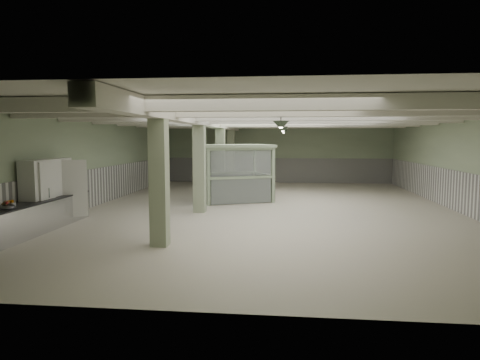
# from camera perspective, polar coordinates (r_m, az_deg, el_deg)

# --- Properties ---
(floor) EXTENTS (20.00, 20.00, 0.00)m
(floor) POSITION_cam_1_polar(r_m,az_deg,el_deg) (16.56, 3.86, -3.84)
(floor) COLOR beige
(floor) RESTS_ON ground
(ceiling) EXTENTS (14.00, 20.00, 0.02)m
(ceiling) POSITION_cam_1_polar(r_m,az_deg,el_deg) (16.36, 3.94, 8.70)
(ceiling) COLOR silver
(ceiling) RESTS_ON wall_back
(wall_back) EXTENTS (14.00, 0.02, 3.60)m
(wall_back) POSITION_cam_1_polar(r_m,az_deg,el_deg) (26.35, 4.77, 3.58)
(wall_back) COLOR #9AAB89
(wall_back) RESTS_ON floor
(wall_front) EXTENTS (14.00, 0.02, 3.60)m
(wall_front) POSITION_cam_1_polar(r_m,az_deg,el_deg) (6.42, 0.34, -2.50)
(wall_front) COLOR #9AAB89
(wall_front) RESTS_ON floor
(wall_left) EXTENTS (0.02, 20.00, 3.60)m
(wall_left) POSITION_cam_1_polar(r_m,az_deg,el_deg) (18.05, -18.92, 2.40)
(wall_left) COLOR #9AAB89
(wall_left) RESTS_ON floor
(wall_right) EXTENTS (0.02, 20.00, 3.60)m
(wall_right) POSITION_cam_1_polar(r_m,az_deg,el_deg) (17.54, 27.42, 1.99)
(wall_right) COLOR #9AAB89
(wall_right) RESTS_ON floor
(wainscot_left) EXTENTS (0.05, 19.90, 1.50)m
(wainscot_left) POSITION_cam_1_polar(r_m,az_deg,el_deg) (18.12, -18.75, -0.92)
(wainscot_left) COLOR silver
(wainscot_left) RESTS_ON floor
(wainscot_right) EXTENTS (0.05, 19.90, 1.50)m
(wainscot_right) POSITION_cam_1_polar(r_m,az_deg,el_deg) (17.62, 27.19, -1.42)
(wainscot_right) COLOR silver
(wainscot_right) RESTS_ON floor
(wainscot_back) EXTENTS (13.90, 0.05, 1.50)m
(wainscot_back) POSITION_cam_1_polar(r_m,az_deg,el_deg) (26.38, 4.75, 1.30)
(wainscot_back) COLOR silver
(wainscot_back) RESTS_ON floor
(girder) EXTENTS (0.45, 19.90, 0.40)m
(girder) POSITION_cam_1_polar(r_m,az_deg,el_deg) (16.64, -4.78, 7.88)
(girder) COLOR silver
(girder) RESTS_ON ceiling
(beam_a) EXTENTS (13.90, 0.35, 0.32)m
(beam_a) POSITION_cam_1_polar(r_m,az_deg,el_deg) (8.88, 2.01, 10.21)
(beam_a) COLOR silver
(beam_a) RESTS_ON ceiling
(beam_b) EXTENTS (13.90, 0.35, 0.32)m
(beam_b) POSITION_cam_1_polar(r_m,az_deg,el_deg) (11.36, 2.94, 9.18)
(beam_b) COLOR silver
(beam_b) RESTS_ON ceiling
(beam_c) EXTENTS (13.90, 0.35, 0.32)m
(beam_c) POSITION_cam_1_polar(r_m,az_deg,el_deg) (13.86, 3.53, 8.53)
(beam_c) COLOR silver
(beam_c) RESTS_ON ceiling
(beam_d) EXTENTS (13.90, 0.35, 0.32)m
(beam_d) POSITION_cam_1_polar(r_m,az_deg,el_deg) (16.35, 3.94, 8.07)
(beam_d) COLOR silver
(beam_d) RESTS_ON ceiling
(beam_e) EXTENTS (13.90, 0.35, 0.32)m
(beam_e) POSITION_cam_1_polar(r_m,az_deg,el_deg) (18.85, 4.24, 7.73)
(beam_e) COLOR silver
(beam_e) RESTS_ON ceiling
(beam_f) EXTENTS (13.90, 0.35, 0.32)m
(beam_f) POSITION_cam_1_polar(r_m,az_deg,el_deg) (21.34, 4.47, 7.47)
(beam_f) COLOR silver
(beam_f) RESTS_ON ceiling
(beam_g) EXTENTS (13.90, 0.35, 0.32)m
(beam_g) POSITION_cam_1_polar(r_m,az_deg,el_deg) (23.84, 4.65, 7.27)
(beam_g) COLOR silver
(beam_g) RESTS_ON ceiling
(column_a) EXTENTS (0.42, 0.42, 3.60)m
(column_a) POSITION_cam_1_polar(r_m,az_deg,el_deg) (10.83, -10.74, 0.69)
(column_a) COLOR #99A686
(column_a) RESTS_ON floor
(column_b) EXTENTS (0.42, 0.42, 3.60)m
(column_b) POSITION_cam_1_polar(r_m,az_deg,el_deg) (15.67, -5.43, 2.24)
(column_b) COLOR #99A686
(column_b) RESTS_ON floor
(column_c) EXTENTS (0.42, 0.42, 3.60)m
(column_c) POSITION_cam_1_polar(r_m,az_deg,el_deg) (20.58, -2.63, 3.04)
(column_c) COLOR #99A686
(column_c) RESTS_ON floor
(column_d) EXTENTS (0.42, 0.42, 3.60)m
(column_d) POSITION_cam_1_polar(r_m,az_deg,el_deg) (24.54, -1.20, 3.45)
(column_d) COLOR #99A686
(column_d) RESTS_ON floor
(pendant_front) EXTENTS (0.44, 0.44, 0.22)m
(pendant_front) POSITION_cam_1_polar(r_m,az_deg,el_deg) (11.33, 5.48, 7.30)
(pendant_front) COLOR #334131
(pendant_front) RESTS_ON ceiling
(pendant_mid) EXTENTS (0.44, 0.44, 0.22)m
(pendant_mid) POSITION_cam_1_polar(r_m,az_deg,el_deg) (16.83, 5.71, 6.72)
(pendant_mid) COLOR #334131
(pendant_mid) RESTS_ON ceiling
(pendant_back) EXTENTS (0.44, 0.44, 0.22)m
(pendant_back) POSITION_cam_1_polar(r_m,az_deg,el_deg) (21.83, 5.82, 6.45)
(pendant_back) COLOR #334131
(pendant_back) RESTS_ON ceiling
(prep_counter) EXTENTS (0.83, 4.72, 0.91)m
(prep_counter) POSITION_cam_1_polar(r_m,az_deg,el_deg) (13.88, -25.20, -4.26)
(prep_counter) COLOR #BBBCC0
(prep_counter) RESTS_ON floor
(pitcher_near) EXTENTS (0.27, 0.29, 0.30)m
(pitcher_near) POSITION_cam_1_polar(r_m,az_deg,el_deg) (13.98, -24.38, -1.72)
(pitcher_near) COLOR #BBBCC0
(pitcher_near) RESTS_ON prep_counter
(pitcher_far) EXTENTS (0.19, 0.21, 0.26)m
(pitcher_far) POSITION_cam_1_polar(r_m,az_deg,el_deg) (14.74, -23.59, -1.42)
(pitcher_far) COLOR #BBBCC0
(pitcher_far) RESTS_ON prep_counter
(veg_colander) EXTENTS (0.56, 0.56, 0.20)m
(veg_colander) POSITION_cam_1_polar(r_m,az_deg,el_deg) (12.48, -28.72, -2.97)
(veg_colander) COLOR #3A3A3E
(veg_colander) RESTS_ON prep_counter
(orange_bowl) EXTENTS (0.28, 0.28, 0.09)m
(orange_bowl) POSITION_cam_1_polar(r_m,az_deg,el_deg) (12.97, -28.21, -2.89)
(orange_bowl) COLOR #B2B2B7
(orange_bowl) RESTS_ON prep_counter
(walkin_cooler) EXTENTS (1.02, 2.12, 1.94)m
(walkin_cooler) POSITION_cam_1_polar(r_m,az_deg,el_deg) (14.41, -24.19, -1.83)
(walkin_cooler) COLOR silver
(walkin_cooler) RESTS_ON floor
(guard_booth) EXTENTS (3.81, 3.58, 2.44)m
(guard_booth) POSITION_cam_1_polar(r_m,az_deg,el_deg) (18.60, -0.88, 2.40)
(guard_booth) COLOR #8EA281
(guard_booth) RESTS_ON floor
(filing_cabinet) EXTENTS (0.54, 0.64, 1.16)m
(filing_cabinet) POSITION_cam_1_polar(r_m,az_deg,el_deg) (18.75, 3.92, -0.95)
(filing_cabinet) COLOR #5C5E4E
(filing_cabinet) RESTS_ON floor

